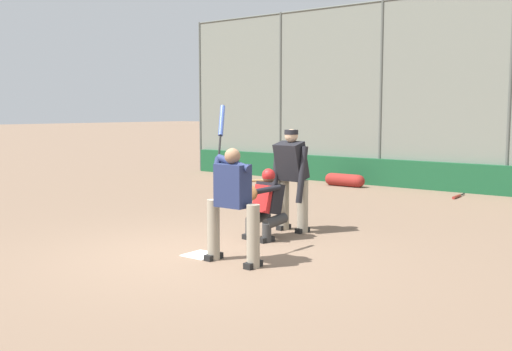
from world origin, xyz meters
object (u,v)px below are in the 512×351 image
at_px(umpire_home, 292,177).
at_px(fielding_glove_on_dirt, 268,201).
at_px(catcher_behind_plate, 265,203).
at_px(spare_bat_by_padding, 457,196).
at_px(spare_bat_third_base_side, 260,181).
at_px(batter_at_plate, 232,201).
at_px(equipment_bag_dugout_side, 345,180).

height_order(umpire_home, fielding_glove_on_dirt, umpire_home).
distance_m(catcher_behind_plate, spare_bat_by_padding, 6.41).
xyz_separation_m(umpire_home, spare_bat_third_base_side, (4.72, -5.29, -0.89)).
bearing_deg(spare_bat_by_padding, umpire_home, -11.69).
xyz_separation_m(umpire_home, fielding_glove_on_dirt, (2.11, -2.16, -0.87)).
height_order(catcher_behind_plate, umpire_home, umpire_home).
height_order(catcher_behind_plate, spare_bat_third_base_side, catcher_behind_plate).
xyz_separation_m(batter_at_plate, fielding_glove_on_dirt, (2.69, -4.38, -0.78)).
relative_size(umpire_home, spare_bat_third_base_side, 2.63).
bearing_deg(spare_bat_by_padding, fielding_glove_on_dirt, -43.79).
xyz_separation_m(spare_bat_by_padding, spare_bat_third_base_side, (5.56, 0.31, 0.00)).
distance_m(catcher_behind_plate, spare_bat_third_base_side, 7.68).
xyz_separation_m(batter_at_plate, catcher_behind_plate, (0.58, -1.48, -0.26)).
xyz_separation_m(catcher_behind_plate, fielding_glove_on_dirt, (2.11, -2.90, -0.52)).
bearing_deg(catcher_behind_plate, fielding_glove_on_dirt, -45.30).
distance_m(batter_at_plate, spare_bat_third_base_side, 9.23).
bearing_deg(equipment_bag_dugout_side, fielding_glove_on_dirt, 92.96).
height_order(spare_bat_by_padding, spare_bat_third_base_side, same).
bearing_deg(spare_bat_by_padding, catcher_behind_plate, -10.64).
relative_size(batter_at_plate, spare_bat_by_padding, 2.40).
bearing_deg(spare_bat_third_base_side, batter_at_plate, 75.88).
distance_m(catcher_behind_plate, umpire_home, 0.82).
xyz_separation_m(spare_bat_third_base_side, equipment_bag_dugout_side, (-2.43, -0.57, 0.14)).
bearing_deg(equipment_bag_dugout_side, batter_at_plate, 109.63).
bearing_deg(umpire_home, fielding_glove_on_dirt, -42.20).
xyz_separation_m(spare_bat_by_padding, fielding_glove_on_dirt, (2.94, 3.43, 0.02)).
relative_size(umpire_home, fielding_glove_on_dirt, 6.11).
height_order(spare_bat_by_padding, fielding_glove_on_dirt, fielding_glove_on_dirt).
relative_size(spare_bat_third_base_side, fielding_glove_on_dirt, 2.32).
relative_size(umpire_home, equipment_bag_dugout_side, 1.47).
xyz_separation_m(spare_bat_third_base_side, fielding_glove_on_dirt, (-2.62, 3.12, 0.02)).
xyz_separation_m(batter_at_plate, spare_bat_by_padding, (-0.25, -7.82, -0.80)).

